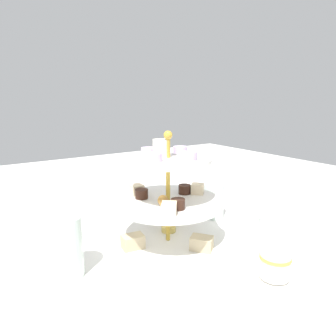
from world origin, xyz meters
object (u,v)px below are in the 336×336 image
object	(u,v)px
tiered_serving_stand	(168,210)
water_glass_mid_back	(213,201)
water_glass_tall_right	(66,248)
butter_knife_left	(101,212)
water_glass_short_left	(272,233)
butter_knife_right	(195,333)
teacup_with_saucer	(275,268)

from	to	relation	value
tiered_serving_stand	water_glass_mid_back	distance (m)	0.22
water_glass_tall_right	butter_knife_left	bearing A→B (deg)	-32.69
water_glass_tall_right	water_glass_mid_back	distance (m)	0.45
water_glass_short_left	butter_knife_right	distance (m)	0.33
water_glass_short_left	butter_knife_right	world-z (taller)	water_glass_short_left
water_glass_tall_right	teacup_with_saucer	distance (m)	0.40
teacup_with_saucer	butter_knife_left	size ratio (longest dim) A/B	0.53
butter_knife_right	tiered_serving_stand	bearing A→B (deg)	87.54
tiered_serving_stand	butter_knife_right	bearing A→B (deg)	154.07
butter_knife_right	water_glass_mid_back	bearing A→B (deg)	68.11
water_glass_mid_back	tiered_serving_stand	bearing A→B (deg)	108.05
butter_knife_left	teacup_with_saucer	bearing A→B (deg)	91.57
water_glass_tall_right	teacup_with_saucer	xyz separation A→B (m)	(-0.23, -0.32, -0.04)
teacup_with_saucer	butter_knife_right	xyz separation A→B (m)	(-0.02, 0.21, -0.02)
water_glass_short_left	water_glass_mid_back	size ratio (longest dim) A/B	0.78
tiered_serving_stand	butter_knife_right	distance (m)	0.30
water_glass_tall_right	butter_knife_left	world-z (taller)	water_glass_tall_right
butter_knife_left	butter_knife_right	size ratio (longest dim) A/B	1.00
teacup_with_saucer	water_glass_short_left	bearing A→B (deg)	-49.62
teacup_with_saucer	water_glass_mid_back	distance (m)	0.33
water_glass_tall_right	butter_knife_right	xyz separation A→B (m)	(-0.26, -0.11, -0.06)
water_glass_tall_right	butter_knife_right	world-z (taller)	water_glass_tall_right
water_glass_short_left	teacup_with_saucer	size ratio (longest dim) A/B	0.84
water_glass_mid_back	butter_knife_left	bearing A→B (deg)	49.98
butter_knife_right	water_glass_tall_right	bearing A→B (deg)	137.16
tiered_serving_stand	butter_knife_left	world-z (taller)	tiered_serving_stand
tiered_serving_stand	teacup_with_saucer	world-z (taller)	tiered_serving_stand
butter_knife_left	water_glass_mid_back	bearing A→B (deg)	126.56
butter_knife_left	tiered_serving_stand	bearing A→B (deg)	87.35
tiered_serving_stand	butter_knife_left	distance (m)	0.30
butter_knife_left	butter_knife_right	distance (m)	0.55
water_glass_tall_right	water_glass_short_left	xyz separation A→B (m)	(-0.15, -0.42, -0.02)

